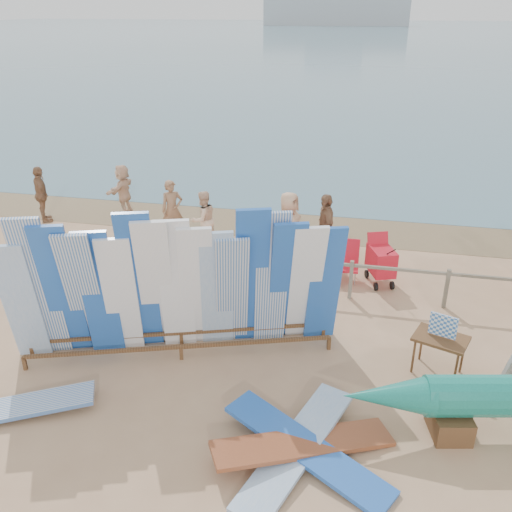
% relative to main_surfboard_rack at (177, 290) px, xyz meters
% --- Properties ---
extents(ground, '(160.00, 160.00, 0.00)m').
position_rel_main_surfboard_rack_xyz_m(ground, '(0.98, -0.26, -1.32)').
color(ground, tan).
rests_on(ground, ground).
extents(ocean, '(320.00, 240.00, 0.02)m').
position_rel_main_surfboard_rack_xyz_m(ocean, '(0.98, 127.74, -1.32)').
color(ocean, '#446979').
rests_on(ocean, ground).
extents(wet_sand_strip, '(40.00, 2.60, 0.01)m').
position_rel_main_surfboard_rack_xyz_m(wet_sand_strip, '(0.98, 6.94, -1.32)').
color(wet_sand_strip, brown).
rests_on(wet_sand_strip, ground).
extents(distant_ship, '(45.00, 8.00, 14.00)m').
position_rel_main_surfboard_rack_xyz_m(distant_ship, '(-11.02, 179.74, 3.99)').
color(distant_ship, '#999EA3').
rests_on(distant_ship, ocean).
extents(fence, '(12.08, 0.08, 0.90)m').
position_rel_main_surfboard_rack_xyz_m(fence, '(0.98, 2.74, -0.69)').
color(fence, '#786F5B').
rests_on(fence, ground).
extents(main_surfboard_rack, '(5.82, 2.47, 2.95)m').
position_rel_main_surfboard_rack_xyz_m(main_surfboard_rack, '(0.00, 0.00, 0.00)').
color(main_surfboard_rack, brown).
rests_on(main_surfboard_rack, ground).
extents(vendor_table, '(1.04, 0.89, 1.17)m').
position_rel_main_surfboard_rack_xyz_m(vendor_table, '(4.61, 0.35, -0.93)').
color(vendor_table, brown).
rests_on(vendor_table, ground).
extents(flat_board_d, '(2.63, 1.80, 0.32)m').
position_rel_main_surfboard_rack_xyz_m(flat_board_d, '(2.62, -2.10, -1.32)').
color(flat_board_d, blue).
rests_on(flat_board_d, ground).
extents(flat_board_e, '(2.68, 1.65, 0.24)m').
position_rel_main_surfboard_rack_xyz_m(flat_board_e, '(-2.11, -2.22, -1.32)').
color(flat_board_e, silver).
rests_on(flat_board_e, ground).
extents(flat_board_b, '(1.49, 2.72, 0.28)m').
position_rel_main_surfboard_rack_xyz_m(flat_board_b, '(2.48, -2.09, -1.32)').
color(flat_board_b, '#80A4CD').
rests_on(flat_board_b, ground).
extents(flat_board_c, '(2.63, 1.78, 0.34)m').
position_rel_main_surfboard_rack_xyz_m(flat_board_c, '(2.58, -2.02, -1.32)').
color(flat_board_c, '#9A4E2A').
rests_on(flat_board_c, ground).
extents(beach_chair_left, '(0.55, 0.57, 0.86)m').
position_rel_main_surfboard_rack_xyz_m(beach_chair_left, '(1.52, 3.54, -1.06)').
color(beach_chair_left, red).
rests_on(beach_chair_left, ground).
extents(beach_chair_right, '(0.61, 0.63, 0.94)m').
position_rel_main_surfboard_rack_xyz_m(beach_chair_right, '(2.82, 3.62, -1.04)').
color(beach_chair_right, red).
rests_on(beach_chair_right, ground).
extents(stroller, '(0.83, 0.99, 1.15)m').
position_rel_main_surfboard_rack_xyz_m(stroller, '(3.61, 3.59, -0.86)').
color(stroller, red).
rests_on(stroller, ground).
extents(beachgoer_2, '(0.76, 0.80, 1.54)m').
position_rel_main_surfboard_rack_xyz_m(beachgoer_2, '(-1.00, 4.79, -0.55)').
color(beachgoer_2, beige).
rests_on(beachgoer_2, ground).
extents(beachgoer_4, '(0.76, 1.12, 1.77)m').
position_rel_main_surfboard_rack_xyz_m(beachgoer_4, '(2.22, 4.56, -0.43)').
color(beachgoer_4, '#8C6042').
rests_on(beachgoer_4, ground).
extents(beachgoer_6, '(0.62, 0.95, 1.79)m').
position_rel_main_surfboard_rack_xyz_m(beachgoer_6, '(1.33, 4.43, -0.42)').
color(beachgoer_6, tan).
rests_on(beachgoer_6, ground).
extents(beachgoer_11, '(0.52, 1.45, 1.54)m').
position_rel_main_surfboard_rack_xyz_m(beachgoer_11, '(-4.15, 6.73, -0.54)').
color(beachgoer_11, beige).
rests_on(beachgoer_11, ground).
extents(beachgoer_extra_1, '(0.94, 1.04, 1.68)m').
position_rel_main_surfboard_rack_xyz_m(beachgoer_extra_1, '(-6.21, 5.59, -0.48)').
color(beachgoer_extra_1, '#8C6042').
rests_on(beachgoer_extra_1, ground).
extents(beachgoer_1, '(0.68, 0.60, 1.64)m').
position_rel_main_surfboard_rack_xyz_m(beachgoer_1, '(-2.01, 5.20, -0.50)').
color(beachgoer_1, '#8C6042').
rests_on(beachgoer_1, ground).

